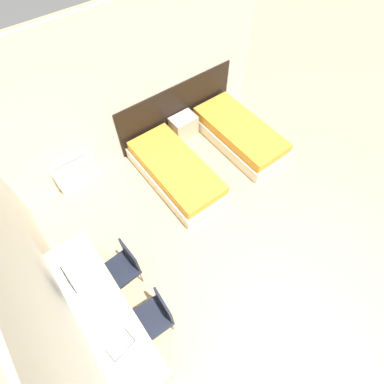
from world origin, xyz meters
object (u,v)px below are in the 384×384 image
chair_near_laptop (123,266)px  chair_near_notebook (155,315)px  nightstand (183,126)px  laptop (79,278)px  bed_near_door (239,134)px  bed_near_window (176,171)px

chair_near_laptop → chair_near_notebook: bearing=-92.8°
nightstand → chair_near_notebook: 3.61m
chair_near_laptop → laptop: (-0.52, 0.06, 0.31)m
chair_near_notebook → laptop: laptop is taller
nightstand → chair_near_notebook: (-2.41, -2.68, 0.26)m
nightstand → chair_near_laptop: (-2.41, -1.89, 0.26)m
chair_near_laptop → chair_near_notebook: (-0.00, -0.80, 0.00)m
bed_near_door → chair_near_notebook: (-3.17, -1.87, 0.28)m
chair_near_notebook → laptop: size_ratio=2.33×
laptop → chair_near_notebook: bearing=-60.3°
bed_near_window → chair_near_laptop: (-1.64, -1.07, 0.28)m
bed_near_window → laptop: (-2.16, -1.01, 0.59)m
chair_near_laptop → laptop: laptop is taller
chair_near_laptop → chair_near_notebook: same height
laptop → bed_near_door: bearing=14.0°
bed_near_window → laptop: size_ratio=5.36×
bed_near_window → laptop: 2.46m
bed_near_door → laptop: 3.87m
bed_near_window → nightstand: size_ratio=3.96×
chair_near_notebook → bed_near_door: bearing=33.9°
bed_near_door → nightstand: bearing=133.4°
bed_near_door → chair_near_notebook: 3.69m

